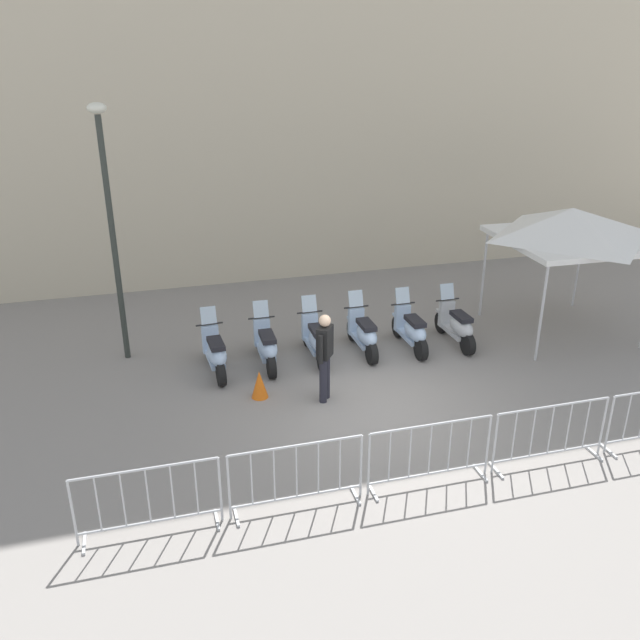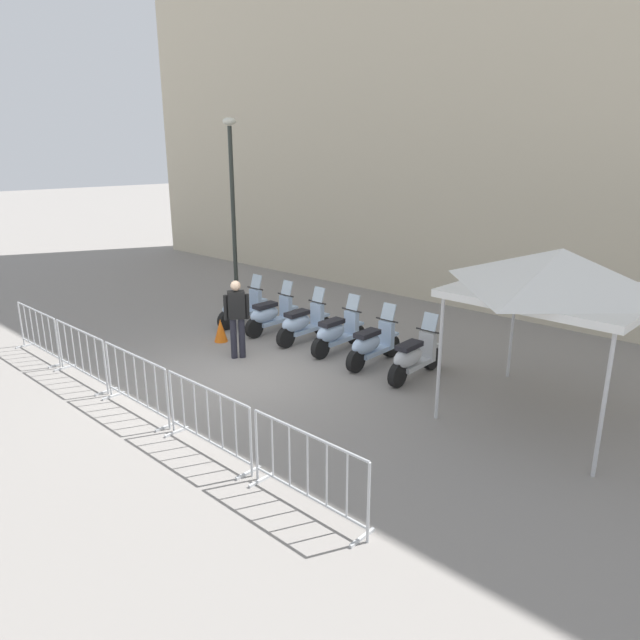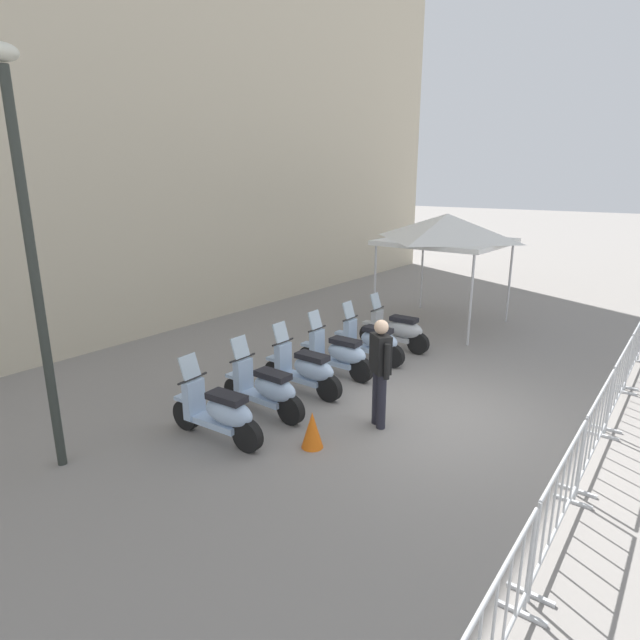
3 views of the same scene
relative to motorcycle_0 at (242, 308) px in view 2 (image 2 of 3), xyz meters
name	(u,v)px [view 2 (image 2 of 3)]	position (x,y,z in m)	size (l,w,h in m)	color
ground_plane	(244,374)	(2.71, -2.08, -0.45)	(120.00, 120.00, 0.00)	gray
building_facade	(480,32)	(2.50, 6.61, 7.00)	(28.00, 2.40, 14.91)	beige
motorcycle_0	(242,308)	(0.00, 0.00, 0.00)	(0.56, 1.73, 1.24)	black
motorcycle_1	(271,315)	(1.06, 0.08, 0.00)	(0.56, 1.72, 1.24)	black
motorcycle_2	(302,324)	(2.12, 0.14, 0.00)	(0.56, 1.72, 1.24)	black
motorcycle_3	(337,333)	(3.19, 0.18, 0.00)	(0.56, 1.72, 1.24)	black
motorcycle_4	(372,345)	(4.26, 0.12, 0.00)	(0.56, 1.72, 1.24)	black
motorcycle_5	(413,357)	(5.32, 0.10, 0.00)	(0.56, 1.72, 1.24)	black
barrier_segment_0	(38,333)	(-1.35, -4.56, 0.07)	(1.97, 0.48, 1.07)	#B2B5B7
barrier_segment_1	(81,355)	(0.71, -4.51, 0.07)	(1.97, 0.48, 1.07)	#B2B5B7
barrier_segment_2	(136,384)	(2.77, -4.46, 0.07)	(1.97, 0.48, 1.07)	#B2B5B7
barrier_segment_3	(208,421)	(4.83, -4.41, 0.07)	(1.97, 0.48, 1.07)	#B2B5B7
barrier_segment_4	(308,472)	(6.88, -4.36, 0.07)	(1.97, 0.48, 1.07)	#B2B5B7
street_lamp	(232,194)	(-1.77, 1.21, 2.74)	(0.36, 0.36, 5.22)	#2D332D
officer_near_row_end	(237,315)	(1.88, -1.58, 0.53)	(0.38, 0.47, 1.73)	#23232D
canopy_tent	(560,273)	(7.92, 0.25, 2.06)	(2.87, 2.87, 2.91)	silver
traffic_cone	(221,330)	(0.70, -1.19, -0.18)	(0.32, 0.32, 0.55)	orange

